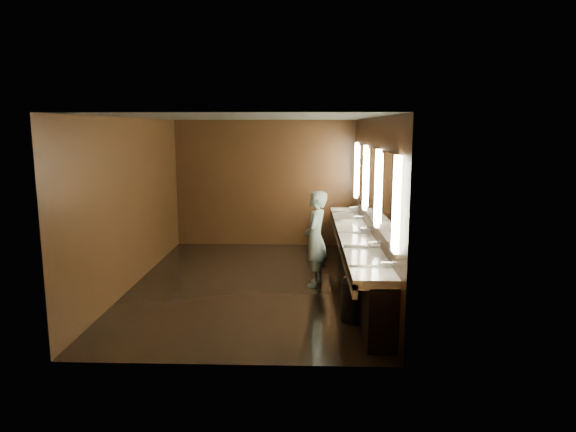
# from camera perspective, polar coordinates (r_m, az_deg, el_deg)

# --- Properties ---
(floor) EXTENTS (6.00, 6.00, 0.00)m
(floor) POSITION_cam_1_polar(r_m,az_deg,el_deg) (8.84, -4.00, -7.58)
(floor) COLOR black
(floor) RESTS_ON ground
(ceiling) EXTENTS (4.00, 6.00, 0.02)m
(ceiling) POSITION_cam_1_polar(r_m,az_deg,el_deg) (8.44, -4.24, 10.87)
(ceiling) COLOR #2D2D2B
(ceiling) RESTS_ON wall_back
(wall_back) EXTENTS (4.00, 0.02, 2.80)m
(wall_back) POSITION_cam_1_polar(r_m,az_deg,el_deg) (11.49, -2.56, 3.63)
(wall_back) COLOR black
(wall_back) RESTS_ON floor
(wall_front) EXTENTS (4.00, 0.02, 2.80)m
(wall_front) POSITION_cam_1_polar(r_m,az_deg,el_deg) (5.61, -7.31, -3.09)
(wall_front) COLOR black
(wall_front) RESTS_ON floor
(wall_left) EXTENTS (0.02, 6.00, 2.80)m
(wall_left) POSITION_cam_1_polar(r_m,az_deg,el_deg) (8.96, -16.94, 1.44)
(wall_left) COLOR black
(wall_left) RESTS_ON floor
(wall_right) EXTENTS (0.02, 6.00, 2.80)m
(wall_right) POSITION_cam_1_polar(r_m,az_deg,el_deg) (8.56, 9.33, 1.35)
(wall_right) COLOR black
(wall_right) RESTS_ON floor
(sink_counter) EXTENTS (0.55, 5.40, 1.01)m
(sink_counter) POSITION_cam_1_polar(r_m,az_deg,el_deg) (8.71, 7.81, -4.53)
(sink_counter) COLOR black
(sink_counter) RESTS_ON floor
(mirror_band) EXTENTS (0.06, 5.03, 1.15)m
(mirror_band) POSITION_cam_1_polar(r_m,az_deg,el_deg) (8.51, 9.26, 3.68)
(mirror_band) COLOR #FBF0C4
(mirror_band) RESTS_ON wall_right
(person) EXTENTS (0.50, 0.65, 1.61)m
(person) POSITION_cam_1_polar(r_m,az_deg,el_deg) (8.59, 3.08, -2.53)
(person) COLOR #9ADEE6
(person) RESTS_ON floor
(trash_bin) EXTENTS (0.47, 0.47, 0.57)m
(trash_bin) POSITION_cam_1_polar(r_m,az_deg,el_deg) (7.23, 7.32, -9.32)
(trash_bin) COLOR black
(trash_bin) RESTS_ON floor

